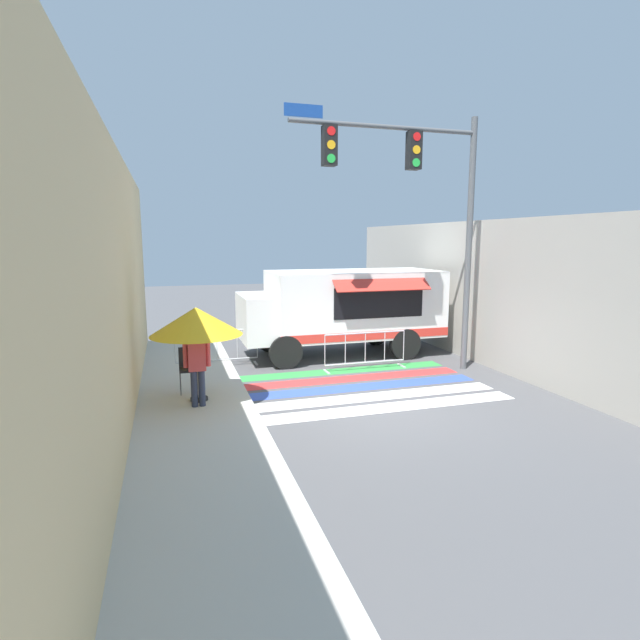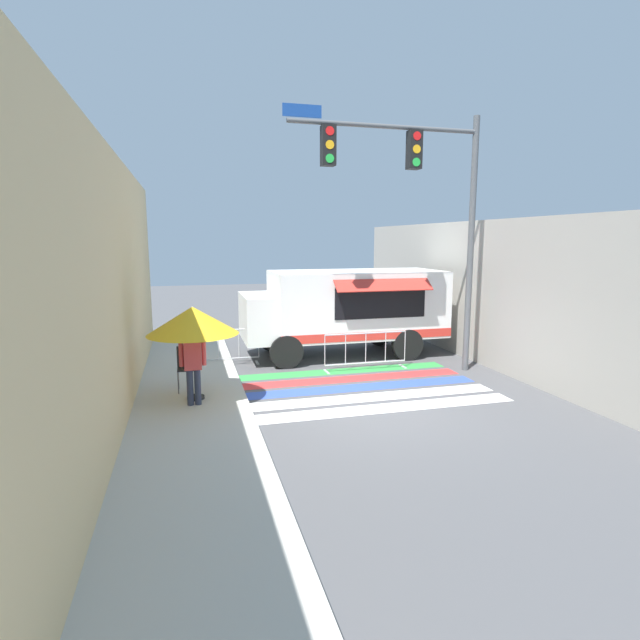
# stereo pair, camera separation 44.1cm
# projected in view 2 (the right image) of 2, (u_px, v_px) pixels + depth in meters

# --- Properties ---
(ground_plane) EXTENTS (60.00, 60.00, 0.00)m
(ground_plane) POSITION_uv_depth(u_px,v_px,m) (369.00, 408.00, 10.31)
(ground_plane) COLOR #4C4C4F
(sidewalk_left) EXTENTS (4.40, 16.00, 0.13)m
(sidewalk_left) POSITION_uv_depth(u_px,v_px,m) (133.00, 426.00, 9.12)
(sidewalk_left) COLOR #B7B5AD
(sidewalk_left) RESTS_ON ground_plane
(building_left_facade) EXTENTS (0.25, 16.00, 5.00)m
(building_left_facade) POSITION_uv_depth(u_px,v_px,m) (111.00, 295.00, 8.68)
(building_left_facade) COLOR #DBBC84
(building_left_facade) RESTS_ON ground_plane
(concrete_wall_right) EXTENTS (0.20, 16.00, 3.98)m
(concrete_wall_right) POSITION_uv_depth(u_px,v_px,m) (480.00, 292.00, 13.98)
(concrete_wall_right) COLOR #A39E93
(concrete_wall_right) RESTS_ON ground_plane
(crosswalk_painted) EXTENTS (6.40, 3.60, 0.01)m
(crosswalk_painted) POSITION_uv_depth(u_px,v_px,m) (348.00, 388.00, 11.67)
(crosswalk_painted) COLOR white
(crosswalk_painted) RESTS_ON ground_plane
(food_truck) EXTENTS (5.92, 2.81, 2.53)m
(food_truck) POSITION_uv_depth(u_px,v_px,m) (342.00, 306.00, 14.81)
(food_truck) COLOR white
(food_truck) RESTS_ON ground_plane
(traffic_signal_pole) EXTENTS (4.98, 0.29, 6.48)m
(traffic_signal_pole) POSITION_uv_depth(u_px,v_px,m) (417.00, 188.00, 12.19)
(traffic_signal_pole) COLOR #515456
(traffic_signal_pole) RESTS_ON ground_plane
(patio_umbrella) EXTENTS (1.87, 1.87, 1.96)m
(patio_umbrella) POSITION_uv_depth(u_px,v_px,m) (193.00, 321.00, 10.23)
(patio_umbrella) COLOR black
(patio_umbrella) RESTS_ON sidewalk_left
(folding_chair) EXTENTS (0.40, 0.40, 0.98)m
(folding_chair) POSITION_uv_depth(u_px,v_px,m) (186.00, 364.00, 11.04)
(folding_chair) COLOR #4C4C51
(folding_chair) RESTS_ON sidewalk_left
(vendor_person) EXTENTS (0.53, 0.21, 1.57)m
(vendor_person) POSITION_uv_depth(u_px,v_px,m) (193.00, 362.00, 9.98)
(vendor_person) COLOR #2D3347
(vendor_person) RESTS_ON sidewalk_left
(barricade_front) EXTENTS (2.29, 0.44, 1.01)m
(barricade_front) POSITION_uv_depth(u_px,v_px,m) (366.00, 351.00, 13.30)
(barricade_front) COLOR #B7BABF
(barricade_front) RESTS_ON ground_plane
(barricade_side) EXTENTS (2.24, 0.44, 1.01)m
(barricade_side) POSITION_uv_depth(u_px,v_px,m) (219.00, 348.00, 13.72)
(barricade_side) COLOR #B7BABF
(barricade_side) RESTS_ON ground_plane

